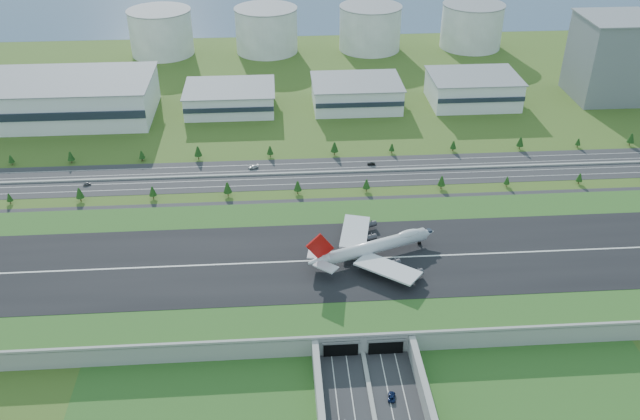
{
  "coord_description": "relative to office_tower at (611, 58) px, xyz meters",
  "views": [
    {
      "loc": [
        -29.4,
        -238.31,
        179.95
      ],
      "look_at": [
        -10.39,
        35.0,
        12.42
      ],
      "focal_mm": 38.0,
      "sensor_mm": 36.0,
      "label": 1
    }
  ],
  "objects": [
    {
      "name": "car_4",
      "position": [
        -333.24,
        -105.21,
        -26.66
      ],
      "size": [
        4.54,
        2.77,
        1.45
      ],
      "primitive_type": "imported",
      "rotation": [
        0.0,
        0.0,
        1.84
      ],
      "color": "#5F5E63",
      "rests_on": "ground"
    },
    {
      "name": "car_7",
      "position": [
        -243.62,
        -92.06,
        -26.53
      ],
      "size": [
        6.32,
        4.43,
        1.7
      ],
      "primitive_type": "imported",
      "rotation": [
        0.0,
        0.0,
        -1.18
      ],
      "color": "silver",
      "rests_on": "ground"
    },
    {
      "name": "hangar_west",
      "position": [
        -370.0,
        -10.0,
        -15.0
      ],
      "size": [
        120.0,
        60.0,
        25.0
      ],
      "primitive_type": "cube",
      "color": "white",
      "rests_on": "ground"
    },
    {
      "name": "ground",
      "position": [
        -200.0,
        -195.0,
        -27.5
      ],
      "size": [
        1200.0,
        1200.0,
        0.0
      ],
      "primitive_type": "plane",
      "color": "#365219",
      "rests_on": "ground"
    },
    {
      "name": "car_5",
      "position": [
        -176.29,
        -92.65,
        -26.64
      ],
      "size": [
        4.67,
        2.09,
        1.49
      ],
      "primitive_type": "imported",
      "rotation": [
        0.0,
        0.0,
        -1.69
      ],
      "color": "black",
      "rests_on": "ground"
    },
    {
      "name": "hangar_mid_b",
      "position": [
        -175.0,
        -5.0,
        -19.0
      ],
      "size": [
        58.0,
        42.0,
        17.0
      ],
      "primitive_type": "cube",
      "color": "white",
      "rests_on": "ground"
    },
    {
      "name": "car_2",
      "position": [
        -192.75,
        -267.8,
        -26.65
      ],
      "size": [
        3.36,
        5.64,
        1.47
      ],
      "primitive_type": "imported",
      "rotation": [
        0.0,
        0.0,
        2.96
      ],
      "color": "#0B173A",
      "rests_on": "ground"
    },
    {
      "name": "fuel_tank_b",
      "position": [
        -235.0,
        115.0,
        -10.0
      ],
      "size": [
        50.0,
        50.0,
        35.0
      ],
      "primitive_type": "cylinder",
      "color": "silver",
      "rests_on": "ground"
    },
    {
      "name": "airfield_deck",
      "position": [
        -200.0,
        -195.09,
        -23.38
      ],
      "size": [
        520.0,
        100.0,
        9.2
      ],
      "color": "gray",
      "rests_on": "ground"
    },
    {
      "name": "fuel_tank_d",
      "position": [
        -65.0,
        115.0,
        -10.0
      ],
      "size": [
        50.0,
        50.0,
        35.0
      ],
      "primitive_type": "cylinder",
      "color": "silver",
      "rests_on": "ground"
    },
    {
      "name": "hangar_mid_a",
      "position": [
        -260.0,
        -5.0,
        -20.0
      ],
      "size": [
        58.0,
        42.0,
        15.0
      ],
      "primitive_type": "cube",
      "color": "white",
      "rests_on": "ground"
    },
    {
      "name": "tree_row",
      "position": [
        -185.65,
        -98.69,
        -23.0
      ],
      "size": [
        503.73,
        48.53,
        8.14
      ],
      "color": "#3D2819",
      "rests_on": "ground"
    },
    {
      "name": "office_tower",
      "position": [
        0.0,
        0.0,
        0.0
      ],
      "size": [
        46.0,
        46.0,
        55.0
      ],
      "primitive_type": "cube",
      "color": "slate",
      "rests_on": "ground"
    },
    {
      "name": "fuel_tank_a",
      "position": [
        -320.0,
        115.0,
        -10.0
      ],
      "size": [
        50.0,
        50.0,
        35.0
      ],
      "primitive_type": "cylinder",
      "color": "silver",
      "rests_on": "ground"
    },
    {
      "name": "north_expressway",
      "position": [
        -200.0,
        -100.0,
        -27.44
      ],
      "size": [
        560.0,
        36.0,
        0.12
      ],
      "primitive_type": "cube",
      "color": "#28282B",
      "rests_on": "ground"
    },
    {
      "name": "fuel_tank_c",
      "position": [
        -150.0,
        115.0,
        -10.0
      ],
      "size": [
        50.0,
        50.0,
        35.0
      ],
      "primitive_type": "cylinder",
      "color": "silver",
      "rests_on": "ground"
    },
    {
      "name": "hangar_mid_c",
      "position": [
        -95.0,
        -5.0,
        -18.0
      ],
      "size": [
        58.0,
        42.0,
        19.0
      ],
      "primitive_type": "cube",
      "color": "white",
      "rests_on": "ground"
    },
    {
      "name": "boeing_747",
      "position": [
        -189.53,
        -193.98,
        -13.99
      ],
      "size": [
        59.83,
        55.54,
        19.36
      ],
      "rotation": [
        0.0,
        0.0,
        0.35
      ],
      "color": "silver",
      "rests_on": "airfield_deck"
    }
  ]
}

